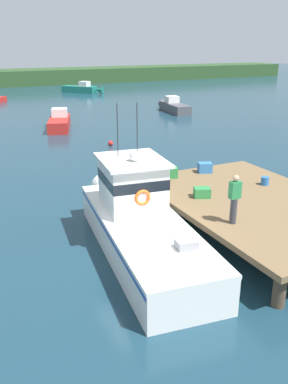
{
  "coord_description": "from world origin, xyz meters",
  "views": [
    {
      "loc": [
        -5.17,
        -10.97,
        6.72
      ],
      "look_at": [
        1.2,
        2.12,
        1.4
      ],
      "focal_mm": 38.48,
      "sensor_mm": 36.0,
      "label": 1
    }
  ],
  "objects_px": {
    "main_fishing_boat": "(138,220)",
    "mooring_buoy_inshore": "(111,143)",
    "crate_single_by_cleat": "(202,192)",
    "crate_single_far": "(170,172)",
    "deckhand_by_the_boat": "(234,198)",
    "bait_bucket": "(265,181)",
    "moored_boat_outer_mooring": "(82,89)",
    "moored_boat_far_right": "(60,121)",
    "crate_stack_mid_dock": "(205,168)",
    "moored_boat_off_the_point": "(173,106)"
  },
  "relations": [
    {
      "from": "crate_single_by_cleat",
      "to": "moored_boat_far_right",
      "type": "distance_m",
      "value": 21.52
    },
    {
      "from": "crate_single_far",
      "to": "mooring_buoy_inshore",
      "type": "distance_m",
      "value": 11.4
    },
    {
      "from": "deckhand_by_the_boat",
      "to": "moored_boat_far_right",
      "type": "bearing_deg",
      "value": 88.37
    },
    {
      "from": "main_fishing_boat",
      "to": "mooring_buoy_inshore",
      "type": "distance_m",
      "value": 15.07
    },
    {
      "from": "main_fishing_boat",
      "to": "crate_single_far",
      "type": "distance_m",
      "value": 4.34
    },
    {
      "from": "main_fishing_boat",
      "to": "crate_single_by_cleat",
      "type": "height_order",
      "value": "main_fishing_boat"
    },
    {
      "from": "crate_single_far",
      "to": "moored_boat_off_the_point",
      "type": "relative_size",
      "value": 0.1
    },
    {
      "from": "moored_boat_outer_mooring",
      "to": "moored_boat_off_the_point",
      "type": "bearing_deg",
      "value": -81.05
    },
    {
      "from": "crate_single_far",
      "to": "mooring_buoy_inshore",
      "type": "bearing_deg",
      "value": 81.72
    },
    {
      "from": "moored_boat_outer_mooring",
      "to": "crate_single_far",
      "type": "bearing_deg",
      "value": -102.86
    },
    {
      "from": "mooring_buoy_inshore",
      "to": "bait_bucket",
      "type": "bearing_deg",
      "value": -84.32
    },
    {
      "from": "crate_single_by_cleat",
      "to": "deckhand_by_the_boat",
      "type": "height_order",
      "value": "deckhand_by_the_boat"
    },
    {
      "from": "main_fishing_boat",
      "to": "crate_single_by_cleat",
      "type": "xyz_separation_m",
      "value": [
        2.89,
        0.47,
        0.38
      ]
    },
    {
      "from": "deckhand_by_the_boat",
      "to": "crate_stack_mid_dock",
      "type": "bearing_deg",
      "value": 65.41
    },
    {
      "from": "crate_single_by_cleat",
      "to": "bait_bucket",
      "type": "relative_size",
      "value": 1.76
    },
    {
      "from": "crate_stack_mid_dock",
      "to": "moored_boat_outer_mooring",
      "type": "xyz_separation_m",
      "value": [
        7.91,
        42.42,
        -0.88
      ]
    },
    {
      "from": "moored_boat_far_right",
      "to": "mooring_buoy_inshore",
      "type": "distance_m",
      "value": 7.81
    },
    {
      "from": "moored_boat_far_right",
      "to": "mooring_buoy_inshore",
      "type": "xyz_separation_m",
      "value": [
        1.49,
        -7.66,
        -0.36
      ]
    },
    {
      "from": "bait_bucket",
      "to": "moored_boat_off_the_point",
      "type": "relative_size",
      "value": 0.06
    },
    {
      "from": "main_fishing_boat",
      "to": "crate_single_far",
      "type": "xyz_separation_m",
      "value": [
        3.0,
        3.11,
        0.42
      ]
    },
    {
      "from": "crate_stack_mid_dock",
      "to": "crate_single_far",
      "type": "height_order",
      "value": "crate_single_far"
    },
    {
      "from": "moored_boat_outer_mooring",
      "to": "mooring_buoy_inshore",
      "type": "xyz_separation_m",
      "value": [
        -8.04,
        -31.17,
        -0.37
      ]
    },
    {
      "from": "moored_boat_outer_mooring",
      "to": "mooring_buoy_inshore",
      "type": "height_order",
      "value": "moored_boat_outer_mooring"
    },
    {
      "from": "moored_boat_outer_mooring",
      "to": "mooring_buoy_inshore",
      "type": "bearing_deg",
      "value": -104.47
    },
    {
      "from": "crate_single_far",
      "to": "moored_boat_off_the_point",
      "type": "distance_m",
      "value": 25.63
    },
    {
      "from": "crate_stack_mid_dock",
      "to": "main_fishing_boat",
      "type": "bearing_deg",
      "value": -147.24
    },
    {
      "from": "main_fishing_boat",
      "to": "mooring_buoy_inshore",
      "type": "height_order",
      "value": "main_fishing_boat"
    },
    {
      "from": "bait_bucket",
      "to": "moored_boat_far_right",
      "type": "bearing_deg",
      "value": 97.59
    },
    {
      "from": "main_fishing_boat",
      "to": "moored_boat_far_right",
      "type": "relative_size",
      "value": 1.61
    },
    {
      "from": "mooring_buoy_inshore",
      "to": "crate_single_far",
      "type": "bearing_deg",
      "value": -98.28
    },
    {
      "from": "bait_bucket",
      "to": "deckhand_by_the_boat",
      "type": "bearing_deg",
      "value": -144.77
    },
    {
      "from": "crate_stack_mid_dock",
      "to": "moored_boat_far_right",
      "type": "relative_size",
      "value": 0.1
    },
    {
      "from": "deckhand_by_the_boat",
      "to": "bait_bucket",
      "type": "bearing_deg",
      "value": 35.23
    },
    {
      "from": "crate_stack_mid_dock",
      "to": "deckhand_by_the_boat",
      "type": "bearing_deg",
      "value": -114.59
    },
    {
      "from": "main_fishing_boat",
      "to": "bait_bucket",
      "type": "distance_m",
      "value": 6.04
    },
    {
      "from": "main_fishing_boat",
      "to": "moored_boat_outer_mooring",
      "type": "bearing_deg",
      "value": 74.43
    },
    {
      "from": "bait_bucket",
      "to": "moored_boat_off_the_point",
      "type": "xyz_separation_m",
      "value": [
        9.85,
        24.72,
        -0.85
      ]
    },
    {
      "from": "crate_single_far",
      "to": "moored_boat_far_right",
      "type": "bearing_deg",
      "value": 89.56
    },
    {
      "from": "crate_single_far",
      "to": "bait_bucket",
      "type": "relative_size",
      "value": 1.76
    },
    {
      "from": "moored_boat_outer_mooring",
      "to": "moored_boat_far_right",
      "type": "xyz_separation_m",
      "value": [
        -9.53,
        -23.51,
        -0.01
      ]
    },
    {
      "from": "crate_stack_mid_dock",
      "to": "mooring_buoy_inshore",
      "type": "relative_size",
      "value": 1.75
    },
    {
      "from": "crate_stack_mid_dock",
      "to": "moored_boat_outer_mooring",
      "type": "distance_m",
      "value": 43.16
    },
    {
      "from": "main_fishing_boat",
      "to": "moored_boat_far_right",
      "type": "distance_m",
      "value": 22.2
    },
    {
      "from": "crate_stack_mid_dock",
      "to": "bait_bucket",
      "type": "relative_size",
      "value": 1.76
    },
    {
      "from": "crate_single_by_cleat",
      "to": "moored_boat_outer_mooring",
      "type": "relative_size",
      "value": 0.11
    },
    {
      "from": "crate_single_by_cleat",
      "to": "crate_single_far",
      "type": "height_order",
      "value": "crate_single_far"
    },
    {
      "from": "deckhand_by_the_boat",
      "to": "moored_boat_off_the_point",
      "type": "relative_size",
      "value": 0.27
    },
    {
      "from": "moored_boat_off_the_point",
      "to": "mooring_buoy_inshore",
      "type": "xyz_separation_m",
      "value": [
        -11.23,
        -10.94,
        -0.35
      ]
    },
    {
      "from": "bait_bucket",
      "to": "deckhand_by_the_boat",
      "type": "xyz_separation_m",
      "value": [
        -3.54,
        -2.5,
        0.69
      ]
    },
    {
      "from": "crate_single_by_cleat",
      "to": "moored_boat_far_right",
      "type": "height_order",
      "value": "crate_single_by_cleat"
    }
  ]
}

